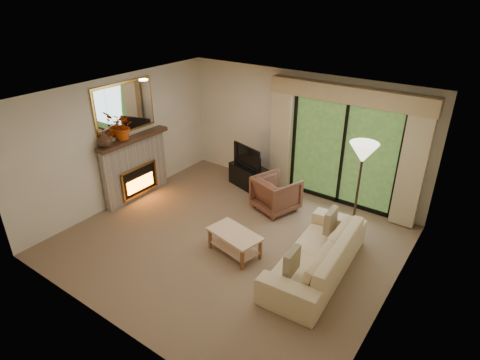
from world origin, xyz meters
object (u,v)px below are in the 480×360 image
Objects in this scene: media_console at (250,177)px; armchair at (276,193)px; coffee_table at (235,243)px; sofa at (316,253)px.

armchair is (0.98, -0.52, 0.11)m from media_console.
sofa is at bearing 26.82° from coffee_table.
armchair is at bearing -11.64° from media_console.
sofa is 2.56× the size of coffee_table.
armchair is at bearing -134.71° from sofa.
sofa is at bearing 157.72° from armchair.
media_console reaches higher than coffee_table.
sofa is (1.52, -1.32, -0.02)m from armchair.
sofa reaches higher than coffee_table.
sofa reaches higher than media_console.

